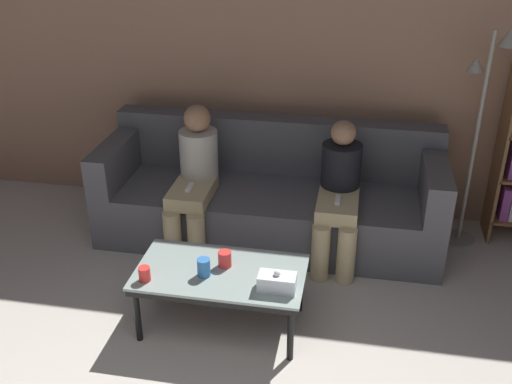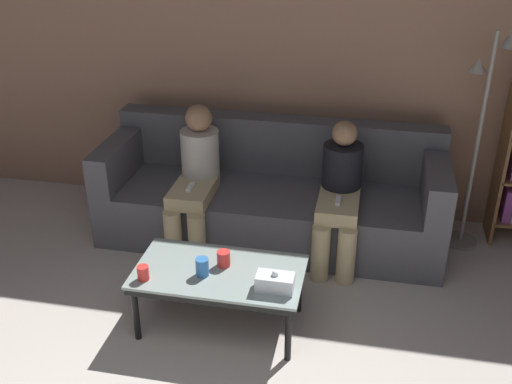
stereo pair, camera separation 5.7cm
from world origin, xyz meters
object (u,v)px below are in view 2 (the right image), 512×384
Objects in this scene: cup_near_left at (202,267)px; cup_far_center at (224,259)px; couch at (272,197)px; cup_near_right at (143,273)px; seated_person_mid_left at (340,192)px; tissue_box at (275,282)px; standing_lamp at (484,120)px; coffee_table at (219,276)px; seated_person_left_end at (196,175)px.

cup_near_left is 1.13× the size of cup_far_center.
couch is 28.95× the size of cup_near_right.
seated_person_mid_left reaches higher than cup_near_right.
tissue_box is (0.45, -0.06, -0.01)m from cup_near_left.
standing_lamp is at bearing 22.56° from seated_person_mid_left.
cup_near_left is 0.35m from cup_near_right.
cup_near_right is 2.60m from standing_lamp.
cup_near_right is 0.49m from cup_far_center.
tissue_box is 0.21× the size of seated_person_mid_left.
couch is 1.66m from standing_lamp.
standing_lamp reaches higher than tissue_box.
standing_lamp reaches higher than coffee_table.
seated_person_left_end is (-0.54, -0.24, 0.25)m from couch.
couch is at bearing 84.99° from cup_far_center.
couch is 2.54× the size of seated_person_mid_left.
couch is 2.52× the size of coffee_table.
seated_person_mid_left reaches higher than tissue_box.
cup_far_center is at bearing -125.68° from seated_person_mid_left.
coffee_table is at bearing 161.12° from tissue_box.
standing_lamp is 1.15m from seated_person_mid_left.
couch is 1.57× the size of standing_lamp.
standing_lamp is at bearing 39.64° from cup_near_left.
tissue_box is at bearing -79.20° from couch.
standing_lamp is (1.50, 0.15, 0.70)m from couch.
seated_person_mid_left reaches higher than cup_far_center.
tissue_box is 1.11m from seated_person_mid_left.
tissue_box reaches higher than cup_far_center.
coffee_table is (-0.11, -1.20, 0.05)m from couch.
couch is 25.72× the size of cup_far_center.
cup_far_center is (0.43, 0.23, 0.01)m from cup_near_right.
tissue_box reaches higher than coffee_table.
seated_person_left_end is at bearing 116.03° from cup_far_center.
seated_person_left_end is at bearing 108.32° from cup_near_left.
tissue_box is at bearing -7.51° from cup_near_left.
seated_person_mid_left is at bearing 55.37° from coffee_table.
seated_person_left_end reaches higher than cup_near_right.
cup_near_right is (-0.42, -0.18, 0.09)m from coffee_table.
seated_person_left_end is (-0.01, 1.13, 0.11)m from cup_near_right.
standing_lamp reaches higher than cup_near_left.
couch is at bearing 100.80° from tissue_box.
cup_near_left is 0.46m from tissue_box.
tissue_box is (0.37, -0.13, 0.09)m from coffee_table.
cup_near_left is at bearing -126.15° from seated_person_mid_left.
standing_lamp is (2.03, 1.52, 0.56)m from cup_near_right.
seated_person_mid_left reaches higher than couch.
cup_near_left is (-0.09, -0.07, 0.10)m from coffee_table.
cup_near_left is 0.07× the size of standing_lamp.
couch is at bearing 68.84° from cup_near_right.
cup_near_left is 1.08m from seated_person_left_end.
seated_person_mid_left reaches higher than coffee_table.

